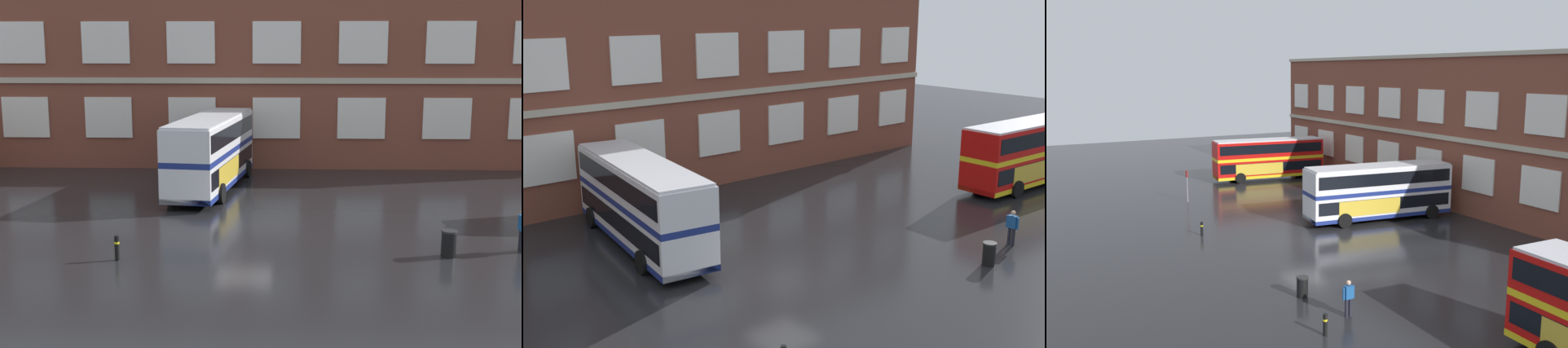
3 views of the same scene
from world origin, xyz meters
The scene contains 5 objects.
ground_plane centered at (0.00, 2.00, 0.00)m, with size 120.00×120.00×0.00m, color black.
brick_terminal_building centered at (-1.41, 17.98, 5.95)m, with size 54.21×8.19×12.19m.
double_decker_middle centered at (-2.21, 7.55, 2.15)m, with size 4.04×11.25×4.07m.
station_litter_bin centered at (8.03, -4.44, 0.52)m, with size 0.60×0.60×1.03m.
safety_bollard_east centered at (-4.42, -5.29, 0.49)m, with size 0.19×0.19×0.95m.
Camera 1 is at (1.73, -29.28, 7.86)m, focal length 46.59 mm.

